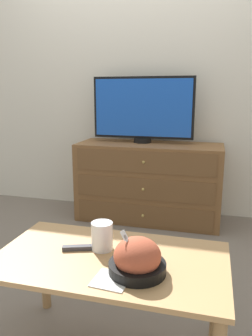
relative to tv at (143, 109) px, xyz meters
name	(u,v)px	position (x,y,z in m)	size (l,w,h in m)	color
ground_plane	(141,208)	(-0.05, 0.19, -0.95)	(12.00, 12.00, 0.00)	#70665B
wall_back	(143,68)	(-0.05, 0.22, 0.35)	(12.00, 0.05, 2.60)	silver
dresser	(149,182)	(0.07, -0.06, -0.62)	(1.22, 0.47, 0.67)	brown
tv	(143,109)	(0.00, 0.00, 0.00)	(0.86, 0.15, 0.55)	black
coffee_table	(110,273)	(0.22, -1.63, -0.57)	(0.92, 0.52, 0.45)	tan
takeout_bowl	(137,259)	(0.35, -1.71, -0.45)	(0.21, 0.21, 0.16)	black
drink_cup	(102,238)	(0.17, -1.57, -0.45)	(0.09, 0.09, 0.12)	beige
napkin	(111,280)	(0.28, -1.78, -0.50)	(0.13, 0.13, 0.00)	white
remote_control	(81,248)	(0.09, -1.60, -0.49)	(0.15, 0.08, 0.02)	#38383D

